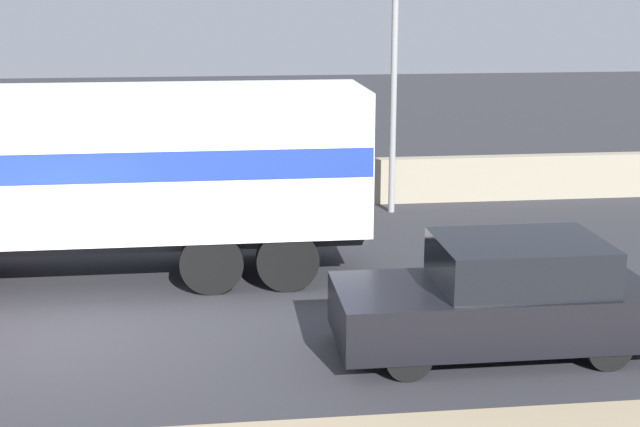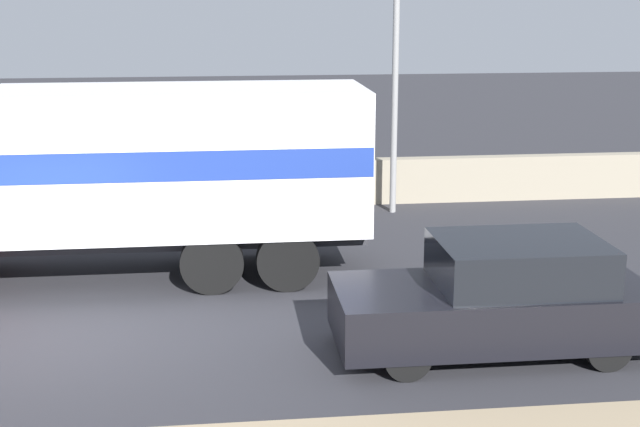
{
  "view_description": "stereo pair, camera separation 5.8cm",
  "coord_description": "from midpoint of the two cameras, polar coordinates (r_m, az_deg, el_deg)",
  "views": [
    {
      "loc": [
        2.49,
        -12.04,
        4.82
      ],
      "look_at": [
        4.07,
        0.96,
        1.53
      ],
      "focal_mm": 50.0,
      "sensor_mm": 36.0,
      "label": 1
    },
    {
      "loc": [
        2.55,
        -12.04,
        4.82
      ],
      "look_at": [
        4.07,
        0.96,
        1.53
      ],
      "focal_mm": 50.0,
      "sensor_mm": 36.0,
      "label": 2
    }
  ],
  "objects": [
    {
      "name": "ground_plane",
      "position": [
        13.21,
        -17.35,
        -7.96
      ],
      "size": [
        80.0,
        80.0,
        0.0
      ],
      "primitive_type": "plane",
      "color": "#2D2D33"
    },
    {
      "name": "stone_wall_backdrop",
      "position": [
        20.52,
        -13.58,
        1.62
      ],
      "size": [
        60.0,
        0.35,
        1.04
      ],
      "color": "gray",
      "rests_on": "ground_plane"
    },
    {
      "name": "street_lamp",
      "position": [
        19.41,
        4.99,
        11.92
      ],
      "size": [
        0.56,
        0.28,
        7.08
      ],
      "color": "gray",
      "rests_on": "ground_plane"
    },
    {
      "name": "box_truck",
      "position": [
        15.3,
        -12.33,
        2.8
      ],
      "size": [
        8.3,
        2.45,
        3.24
      ],
      "rotation": [
        0.0,
        0.0,
        3.14
      ],
      "color": "maroon",
      "rests_on": "ground_plane"
    },
    {
      "name": "car_hatchback",
      "position": [
        12.35,
        11.55,
        -5.32
      ],
      "size": [
        4.29,
        1.77,
        1.58
      ],
      "rotation": [
        0.0,
        0.0,
        3.14
      ],
      "color": "black",
      "rests_on": "ground_plane"
    }
  ]
}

